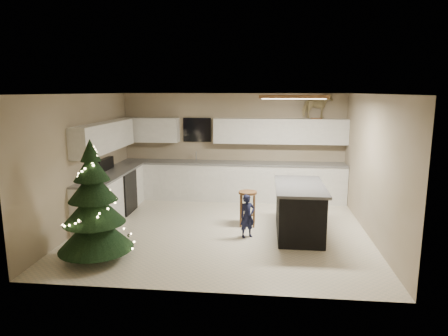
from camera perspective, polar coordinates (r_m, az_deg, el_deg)
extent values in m
plane|color=beige|center=(7.88, -0.27, -8.73)|extent=(5.50, 5.50, 0.00)
cube|color=tan|center=(10.00, 1.29, 3.16)|extent=(5.50, 0.02, 2.60)
cube|color=tan|center=(5.12, -3.34, -4.36)|extent=(5.50, 0.02, 2.60)
cube|color=tan|center=(8.30, -19.51, 0.94)|extent=(0.02, 5.00, 2.60)
cube|color=tan|center=(7.74, 20.39, 0.20)|extent=(0.02, 5.00, 2.60)
cube|color=silver|center=(7.42, -0.29, 10.55)|extent=(5.50, 5.00, 0.02)
cube|color=brown|center=(7.49, 9.89, 10.01)|extent=(1.25, 0.32, 0.06)
cube|color=white|center=(7.49, 9.88, 9.74)|extent=(1.15, 0.24, 0.02)
cube|color=white|center=(9.86, 1.12, -1.97)|extent=(5.48, 0.60, 0.90)
cube|color=white|center=(8.89, -15.76, -3.82)|extent=(0.60, 2.60, 0.90)
cube|color=slate|center=(9.75, 1.13, 0.71)|extent=(5.48, 0.62, 0.04)
cube|color=slate|center=(8.78, -15.86, -0.85)|extent=(0.62, 2.60, 0.04)
cube|color=white|center=(10.16, -10.44, 5.38)|extent=(1.40, 0.35, 0.60)
cube|color=white|center=(9.75, 7.99, 5.23)|extent=(3.20, 0.35, 0.60)
cube|color=white|center=(8.83, -16.64, 4.30)|extent=(0.35, 2.60, 0.60)
cube|color=black|center=(10.04, -3.86, 5.47)|extent=(0.70, 0.04, 0.60)
cube|color=#99999E|center=(9.88, -4.07, 0.70)|extent=(0.55, 0.40, 0.06)
cylinder|color=#99999E|center=(9.95, -3.98, 1.71)|extent=(0.03, 0.03, 0.24)
cube|color=black|center=(9.16, -14.96, -3.35)|extent=(0.64, 0.75, 0.90)
cube|color=black|center=(9.12, -16.61, 0.37)|extent=(0.10, 0.75, 0.30)
cube|color=black|center=(7.62, 10.67, -6.04)|extent=(0.80, 1.60, 0.90)
cube|color=#38393E|center=(7.50, 10.80, -2.56)|extent=(0.90, 1.70, 0.05)
cylinder|color=brown|center=(7.92, 3.42, -3.52)|extent=(0.37, 0.37, 0.04)
cylinder|color=brown|center=(7.90, 2.40, -6.18)|extent=(0.04, 0.04, 0.66)
cylinder|color=brown|center=(7.89, 4.28, -6.23)|extent=(0.04, 0.04, 0.66)
cylinder|color=brown|center=(8.14, 2.52, -5.65)|extent=(0.04, 0.04, 0.66)
cylinder|color=brown|center=(8.13, 4.34, -5.69)|extent=(0.04, 0.04, 0.66)
cube|color=brown|center=(8.05, 3.38, -6.70)|extent=(0.28, 0.03, 0.03)
cylinder|color=#3F2816|center=(6.84, -17.74, -11.24)|extent=(0.10, 0.10, 0.26)
cone|color=black|center=(6.72, -17.91, -8.51)|extent=(1.17, 1.17, 0.60)
cone|color=black|center=(6.61, -18.10, -5.33)|extent=(0.96, 0.96, 0.52)
cone|color=black|center=(6.52, -18.28, -2.42)|extent=(0.76, 0.76, 0.47)
cone|color=black|center=(6.46, -18.44, 0.18)|extent=(0.55, 0.55, 0.43)
cone|color=black|center=(6.42, -18.58, 2.45)|extent=(0.31, 0.31, 0.34)
sphere|color=#FFD88C|center=(6.59, -12.81, -11.02)|extent=(0.03, 0.03, 0.03)
sphere|color=#FFD88C|center=(6.78, -12.69, -9.99)|extent=(0.03, 0.03, 0.03)
sphere|color=#FFD88C|center=(6.96, -13.23, -9.08)|extent=(0.03, 0.03, 0.03)
sphere|color=#FFD88C|center=(7.11, -14.30, -8.34)|extent=(0.03, 0.03, 0.03)
sphere|color=#FFD88C|center=(7.20, -15.71, -7.79)|extent=(0.03, 0.03, 0.03)
sphere|color=#FFD88C|center=(7.24, -17.29, -7.43)|extent=(0.03, 0.03, 0.03)
sphere|color=#FFD88C|center=(7.21, -18.85, -7.25)|extent=(0.03, 0.03, 0.03)
sphere|color=#FFD88C|center=(7.12, -20.24, -7.21)|extent=(0.03, 0.03, 0.03)
sphere|color=#FFD88C|center=(6.98, -21.29, -7.26)|extent=(0.03, 0.03, 0.03)
sphere|color=#FFD88C|center=(6.81, -21.90, -7.37)|extent=(0.03, 0.03, 0.03)
sphere|color=#FFD88C|center=(6.63, -21.98, -7.47)|extent=(0.03, 0.03, 0.03)
sphere|color=#FFD88C|center=(6.47, -21.52, -7.50)|extent=(0.03, 0.03, 0.03)
sphere|color=#FFD88C|center=(6.34, -20.59, -7.40)|extent=(0.03, 0.03, 0.03)
sphere|color=#FFD88C|center=(6.26, -19.33, -7.14)|extent=(0.03, 0.03, 0.03)
sphere|color=#FFD88C|center=(6.23, -17.97, -6.71)|extent=(0.03, 0.03, 0.03)
sphere|color=#FFD88C|center=(6.26, -16.72, -6.14)|extent=(0.03, 0.03, 0.03)
sphere|color=#FFD88C|center=(6.34, -15.78, -5.48)|extent=(0.03, 0.03, 0.03)
sphere|color=#FFD88C|center=(6.44, -15.26, -4.79)|extent=(0.03, 0.03, 0.03)
sphere|color=#FFD88C|center=(6.55, -15.18, -4.12)|extent=(0.03, 0.03, 0.03)
sphere|color=#FFD88C|center=(6.66, -15.50, -3.52)|extent=(0.03, 0.03, 0.03)
sphere|color=#FFD88C|center=(6.74, -16.13, -3.00)|extent=(0.03, 0.03, 0.03)
sphere|color=#FFD88C|center=(6.79, -16.96, -2.57)|extent=(0.03, 0.03, 0.03)
sphere|color=#FFD88C|center=(6.80, -17.87, -2.23)|extent=(0.03, 0.03, 0.03)
sphere|color=#FFD88C|center=(6.78, -18.73, -1.95)|extent=(0.03, 0.03, 0.03)
sphere|color=#FFD88C|center=(6.72, -19.46, -1.73)|extent=(0.03, 0.03, 0.03)
sphere|color=#FFD88C|center=(6.64, -19.98, -1.52)|extent=(0.03, 0.03, 0.03)
sphere|color=#FFD88C|center=(6.56, -20.23, -1.31)|extent=(0.03, 0.03, 0.03)
sphere|color=#FFD88C|center=(6.47, -20.20, -1.08)|extent=(0.03, 0.03, 0.03)
sphere|color=#FFD88C|center=(6.39, -19.93, -0.80)|extent=(0.03, 0.03, 0.03)
sphere|color=#FFD88C|center=(6.34, -19.49, -0.47)|extent=(0.03, 0.03, 0.03)
sphere|color=#FFD88C|center=(6.31, -18.97, -0.09)|extent=(0.03, 0.03, 0.03)
sphere|color=#FFD88C|center=(6.31, -18.46, 0.33)|extent=(0.03, 0.03, 0.03)
sphere|color=#FFD88C|center=(6.32, -18.05, 0.78)|extent=(0.03, 0.03, 0.03)
sphere|color=#FFD88C|center=(6.35, -17.79, 1.23)|extent=(0.03, 0.03, 0.03)
sphere|color=#FFD88C|center=(6.39, -17.71, 1.68)|extent=(0.03, 0.03, 0.03)
sphere|color=#FFD88C|center=(6.42, -17.78, 2.11)|extent=(0.03, 0.03, 0.03)
sphere|color=#FFD88C|center=(6.44, -17.96, 2.51)|extent=(0.03, 0.03, 0.03)
sphere|color=#FFD88C|center=(6.45, -18.19, 2.90)|extent=(0.03, 0.03, 0.03)
sphere|color=silver|center=(6.57, -13.66, -9.82)|extent=(0.06, 0.06, 0.06)
sphere|color=silver|center=(7.12, -18.73, -6.84)|extent=(0.06, 0.06, 0.06)
sphere|color=silver|center=(6.38, -20.32, -7.17)|extent=(0.06, 0.06, 0.06)
sphere|color=silver|center=(6.56, -15.44, -4.61)|extent=(0.06, 0.06, 0.06)
sphere|color=silver|center=(6.74, -19.28, -2.71)|extent=(0.06, 0.06, 0.06)
sphere|color=silver|center=(6.34, -18.97, -1.73)|extent=(0.06, 0.06, 0.06)
sphere|color=silver|center=(6.48, -17.56, 0.37)|extent=(0.06, 0.06, 0.06)
sphere|color=silver|center=(6.45, -18.78, 1.99)|extent=(0.06, 0.06, 0.06)
imported|color=black|center=(7.36, 3.37, -6.87)|extent=(0.35, 0.32, 0.80)
cube|color=brown|center=(9.75, 13.07, 6.89)|extent=(0.27, 0.02, 0.02)
cube|color=brown|center=(9.83, 13.01, 6.93)|extent=(0.27, 0.02, 0.02)
imported|color=tan|center=(9.78, 13.12, 8.65)|extent=(0.74, 0.53, 0.57)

